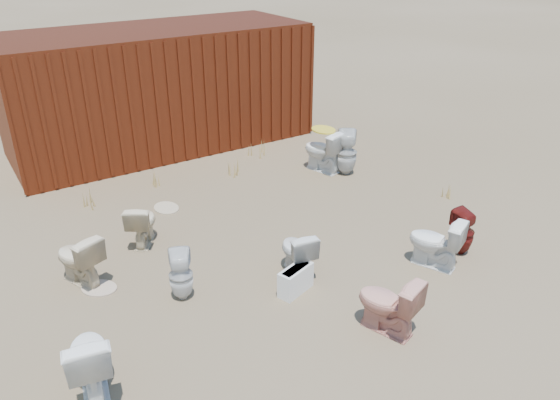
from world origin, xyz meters
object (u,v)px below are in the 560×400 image
toilet_back_beige_left (79,259)px  toilet_back_beige_right (142,223)px  toilet_front_maroon (463,232)px  shipping_container (159,88)px  toilet_front_pink (388,304)px  toilet_front_e (435,242)px  toilet_back_a (181,275)px  toilet_back_e (347,153)px  loose_tank (296,280)px  toilet_back_yellowlid (323,151)px  toilet_front_a (89,360)px  toilet_front_c (297,252)px

toilet_back_beige_left → toilet_back_beige_right: toilet_back_beige_left is taller
toilet_front_maroon → toilet_back_beige_left: toilet_back_beige_left is taller
shipping_container → toilet_front_pink: shipping_container is taller
toilet_front_maroon → toilet_back_beige_left: (-4.71, 2.18, 0.02)m
toilet_front_maroon → toilet_front_e: size_ratio=0.93×
toilet_back_beige_right → toilet_back_a: bearing=121.2°
toilet_back_beige_right → toilet_back_e: 4.11m
toilet_front_maroon → toilet_back_e: (0.41, 3.08, 0.08)m
loose_tank → toilet_back_e: bearing=23.5°
toilet_back_yellowlid → toilet_back_e: 0.46m
toilet_front_e → toilet_back_yellowlid: bearing=-125.1°
toilet_front_a → toilet_front_e: bearing=-172.6°
toilet_front_c → toilet_back_e: 3.46m
toilet_front_a → loose_tank: 2.65m
toilet_front_a → toilet_back_a: toilet_front_a is taller
toilet_front_a → toilet_front_e: (4.54, -0.24, -0.02)m
toilet_front_pink → toilet_back_beige_left: toilet_front_pink is taller
toilet_front_c → toilet_back_yellowlid: size_ratio=0.82×
toilet_front_maroon → toilet_back_beige_right: (-3.68, 2.70, -0.01)m
toilet_front_c → toilet_back_e: size_ratio=0.78×
toilet_back_a → toilet_front_pink: bearing=155.7°
toilet_back_beige_left → toilet_back_yellowlid: 5.00m
toilet_back_yellowlid → toilet_front_a: bearing=16.8°
toilet_front_a → toilet_back_yellowlid: (5.24, 3.22, 0.02)m
toilet_front_c → toilet_back_beige_left: size_ratio=0.91×
toilet_front_pink → loose_tank: size_ratio=1.46×
toilet_front_maroon → toilet_front_pink: bearing=16.2°
toilet_front_a → toilet_front_pink: 3.20m
toilet_back_yellowlid → toilet_back_e: (0.28, -0.36, 0.02)m
toilet_back_beige_left → toilet_back_e: 5.20m
toilet_back_e → toilet_back_beige_right: bearing=41.7°
shipping_container → toilet_back_beige_left: bearing=-123.7°
toilet_front_pink → loose_tank: (-0.45, 1.17, -0.19)m
toilet_front_e → toilet_back_a: (-3.17, 1.18, -0.03)m
toilet_front_a → toilet_front_pink: bearing=174.2°
toilet_front_a → toilet_front_maroon: 5.12m
toilet_front_e → toilet_back_e: bearing=-131.3°
toilet_back_a → toilet_front_maroon: bearing=-174.5°
toilet_front_pink → toilet_front_e: bearing=-174.4°
toilet_back_beige_left → toilet_front_a: bearing=57.6°
shipping_container → toilet_back_a: 5.71m
shipping_container → loose_tank: shipping_container is taller
toilet_back_beige_left → toilet_back_beige_right: size_ratio=1.10×
toilet_front_a → toilet_back_a: size_ratio=1.17×
toilet_front_c → shipping_container: bearing=-83.3°
toilet_back_beige_right → loose_tank: bearing=152.0°
toilet_back_e → loose_tank: toilet_back_e is taller
toilet_back_yellowlid → loose_tank: bearing=33.6°
shipping_container → toilet_back_a: bearing=-109.7°
toilet_back_beige_right → toilet_front_maroon: bearing=177.3°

